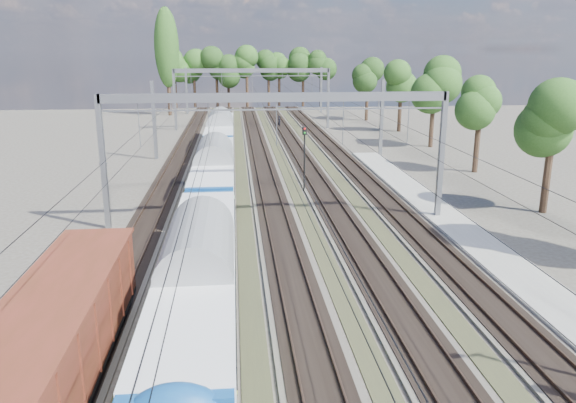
{
  "coord_description": "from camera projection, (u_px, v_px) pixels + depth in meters",
  "views": [
    {
      "loc": [
        -2.81,
        -7.33,
        11.77
      ],
      "look_at": [
        0.33,
        25.46,
        2.8
      ],
      "focal_mm": 35.0,
      "sensor_mm": 36.0,
      "label": 1
    }
  ],
  "objects": [
    {
      "name": "signal_far",
      "position": [
        328.0,
        97.0,
        93.21
      ],
      "size": [
        0.41,
        0.37,
        6.44
      ],
      "rotation": [
        0.0,
        0.0,
        0.07
      ],
      "color": "black",
      "rests_on": "ground"
    },
    {
      "name": "freight_boxcar",
      "position": [
        54.0,
        342.0,
        18.78
      ],
      "size": [
        3.02,
        14.6,
        3.76
      ],
      "color": "black",
      "rests_on": "ground"
    },
    {
      "name": "catenary",
      "position": [
        264.0,
        102.0,
        59.34
      ],
      "size": [
        25.65,
        130.0,
        9.0
      ],
      "color": "slate",
      "rests_on": "ground"
    },
    {
      "name": "track_bed",
      "position": [
        265.0,
        175.0,
        53.59
      ],
      "size": [
        21.0,
        130.0,
        0.34
      ],
      "color": "#47423A",
      "rests_on": "ground"
    },
    {
      "name": "poplar",
      "position": [
        167.0,
        48.0,
        100.06
      ],
      "size": [
        4.4,
        4.4,
        19.04
      ],
      "color": "black",
      "rests_on": "ground"
    },
    {
      "name": "tree_belt",
      "position": [
        288.0,
        71.0,
        99.58
      ],
      "size": [
        40.03,
        101.2,
        11.57
      ],
      "color": "black",
      "rests_on": "ground"
    },
    {
      "name": "signal_near",
      "position": [
        304.0,
        151.0,
        47.19
      ],
      "size": [
        0.38,
        0.35,
        5.51
      ],
      "rotation": [
        0.0,
        0.0,
        0.24
      ],
      "color": "black",
      "rests_on": "ground"
    },
    {
      "name": "emu_train",
      "position": [
        214.0,
        164.0,
        45.48
      ],
      "size": [
        3.16,
        66.86,
        4.63
      ],
      "color": "black",
      "rests_on": "ground"
    },
    {
      "name": "worker",
      "position": [
        279.0,
        121.0,
        87.27
      ],
      "size": [
        0.63,
        0.76,
        1.78
      ],
      "primitive_type": "imported",
      "rotation": [
        0.0,
        0.0,
        1.94
      ],
      "color": "black",
      "rests_on": "ground"
    },
    {
      "name": "platform",
      "position": [
        510.0,
        269.0,
        30.66
      ],
      "size": [
        3.0,
        70.0,
        0.3
      ],
      "primitive_type": "cube",
      "color": "gray",
      "rests_on": "ground"
    }
  ]
}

